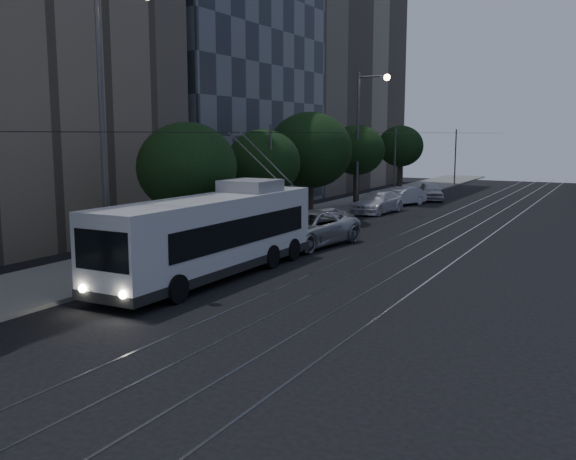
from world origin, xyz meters
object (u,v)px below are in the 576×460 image
Objects in this scene: car_white_d at (431,191)px; streetlamp_near at (110,109)px; trolleybus at (214,234)px; streetlamp_far at (363,128)px; pickup_silver at (308,229)px; car_white_a at (320,219)px; car_white_b at (378,202)px; car_white_c at (402,196)px.

car_white_d is 35.79m from streetlamp_near.
trolleybus is 1.24× the size of streetlamp_far.
pickup_silver is 0.58× the size of streetlamp_near.
car_white_b reaches higher than car_white_a.
car_white_d is (0.92, 19.77, 0.07)m from car_white_a.
car_white_a is (-1.60, 4.91, -0.17)m from pickup_silver.
trolleybus reaches higher than car_white_c.
car_white_c is 4.86m from car_white_d.
car_white_a is 9.47m from car_white_b.
car_white_c is 0.40× the size of streetlamp_near.
car_white_c is at bearing 87.98° from streetlamp_near.
pickup_silver reaches higher than car_white_d.
pickup_silver is 0.64× the size of streetlamp_far.
streetlamp_far is (-2.69, 14.18, 5.05)m from pickup_silver.
car_white_d is (0.92, 4.77, 0.05)m from car_white_c.
streetlamp_near is (-1.08, -30.51, 5.72)m from car_white_c.
streetlamp_far is (-0.01, 24.78, -0.52)m from streetlamp_near.
pickup_silver is 5.16m from car_white_a.
car_white_a is 10.70m from streetlamp_far.
car_white_b is at bearing 96.02° from car_white_a.
pickup_silver is at bearing 75.83° from streetlamp_near.
pickup_silver is at bearing -63.34° from car_white_c.
streetlamp_near reaches higher than trolleybus.
streetlamp_near reaches higher than car_white_d.
streetlamp_far is at bearing 109.57° from pickup_silver.
pickup_silver is at bearing -79.27° from streetlamp_far.
streetlamp_far is (-1.09, -0.20, 5.15)m from car_white_b.
pickup_silver is 19.97m from car_white_c.
streetlamp_far is (-2.01, -10.50, 5.15)m from car_white_d.
streetlamp_near is 24.79m from streetlamp_far.
pickup_silver is at bearing -65.92° from car_white_a.
car_white_c is at bearing 103.43° from pickup_silver.
car_white_c is (0.00, 15.00, 0.02)m from car_white_a.
car_white_c is at bearing 96.85° from car_white_b.
car_white_d is (0.92, 10.30, -0.00)m from car_white_b.
streetlamp_far is at bearing -162.99° from car_white_b.
streetlamp_near reaches higher than streetlamp_far.
car_white_b is 5.27m from streetlamp_far.
car_white_b is at bearing -67.94° from car_white_c.
car_white_a is at bearing -83.15° from car_white_b.
streetlamp_far is at bearing 102.71° from car_white_a.
car_white_d is at bearing 101.14° from car_white_c.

